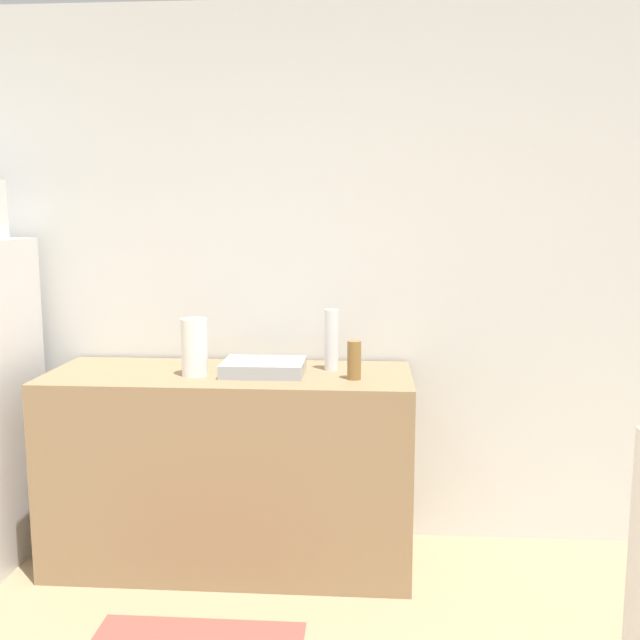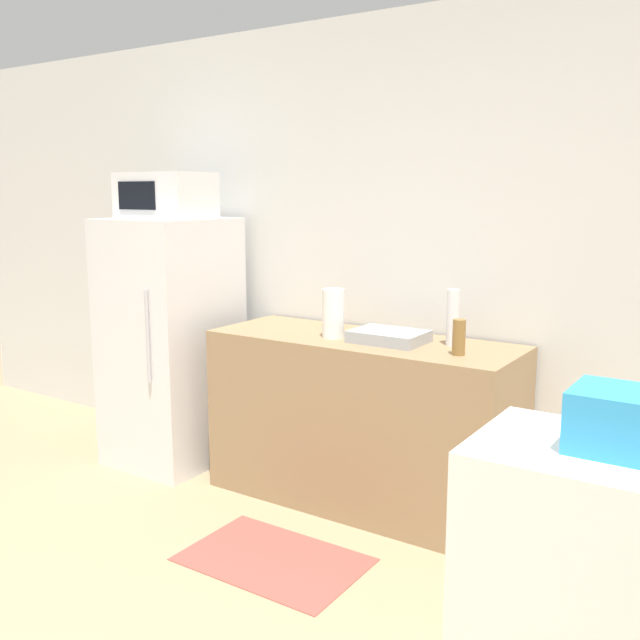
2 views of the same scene
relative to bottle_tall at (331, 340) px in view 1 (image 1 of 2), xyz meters
The scene contains 6 objects.
wall_back 0.44m from the bottle_tall, 132.84° to the left, with size 8.00×0.06×2.60m, color silver.
counter 0.76m from the bottle_tall, 169.12° to the right, with size 1.65×0.60×0.90m, color #937551.
sink_basin 0.34m from the bottle_tall, 160.76° to the right, with size 0.37×0.27×0.06m, color #9EA3A8.
bottle_tall is the anchor object (origin of this frame).
bottle_short 0.22m from the bottle_tall, 58.86° to the right, with size 0.06×0.06×0.17m, color olive.
paper_towel_roll 0.62m from the bottle_tall, 165.13° to the right, with size 0.12×0.12×0.26m, color white.
Camera 1 is at (0.41, -0.65, 1.62)m, focal length 40.00 mm.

